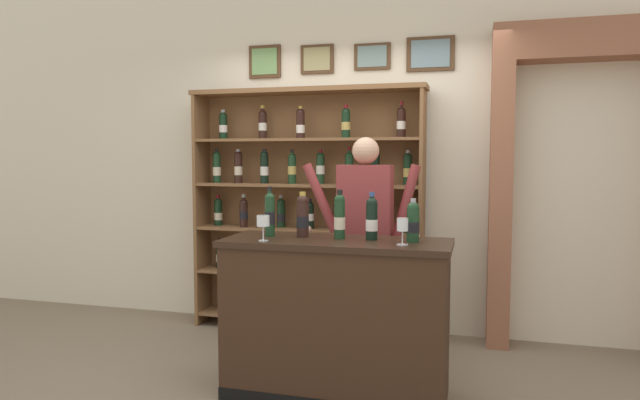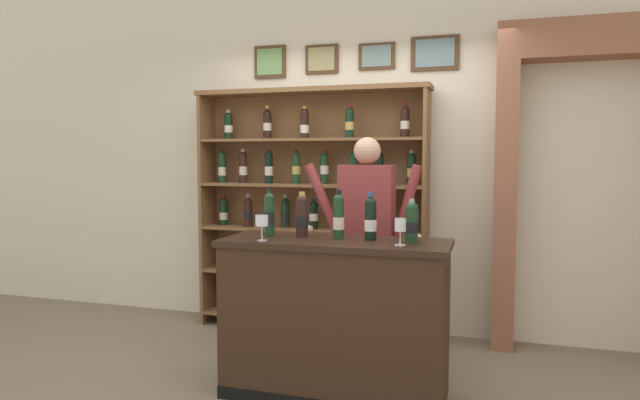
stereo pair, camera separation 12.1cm
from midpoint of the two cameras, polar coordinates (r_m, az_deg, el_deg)
ground_plane at (r=3.91m, az=-1.81°, el=-18.89°), size 14.00×14.00×0.02m
back_wall at (r=5.09m, az=3.35°, el=5.10°), size 12.00×0.19×3.19m
wine_shelf at (r=4.97m, az=-1.98°, el=-0.44°), size 2.07×0.33×2.12m
archway_doorway at (r=4.91m, az=24.55°, el=2.89°), size 1.46×0.45×2.56m
tasting_counter at (r=3.69m, az=0.67°, el=-11.81°), size 1.44×0.56×1.01m
shopkeeper at (r=4.17m, az=3.72°, el=-2.64°), size 0.90×0.22×1.68m
tasting_bottle_prosecco at (r=3.74m, az=-6.00°, el=-1.36°), size 0.07×0.07×0.33m
tasting_bottle_riserva at (r=3.69m, az=-2.69°, el=-1.55°), size 0.08×0.08×0.30m
tasting_bottle_super_tuscan at (r=3.61m, az=1.03°, el=-1.60°), size 0.07×0.07×0.32m
tasting_bottle_rosso at (r=3.57m, az=4.27°, el=-1.83°), size 0.08×0.08×0.30m
tasting_bottle_chianti at (r=3.50m, az=8.37°, el=-2.15°), size 0.08×0.08×0.27m
wine_glass_spare at (r=3.54m, az=-6.72°, el=-2.23°), size 0.08×0.08×0.16m
wine_glass_center at (r=3.38m, az=7.30°, el=-2.66°), size 0.07×0.07×0.16m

